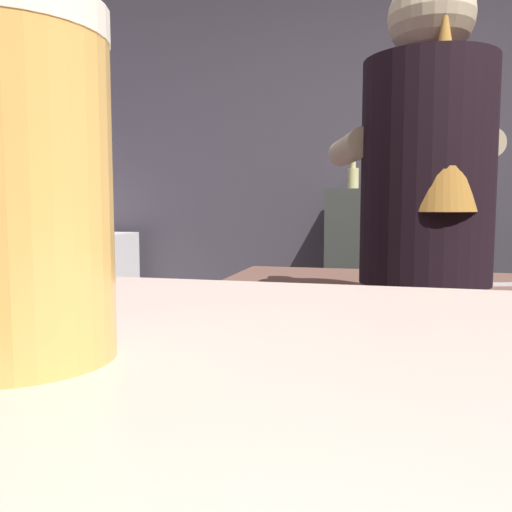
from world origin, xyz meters
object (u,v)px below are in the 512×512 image
(pint_glass_far, at_px, (15,188))
(bottle_olive_oil, at_px, (445,174))
(bottle_vinegar, at_px, (413,177))
(mixing_bowl, at_px, (417,272))
(mini_fridge, at_px, (78,310))
(bottle_hot_sauce, at_px, (387,175))
(bartender, at_px, (425,258))
(chefs_knife, at_px, (505,284))
(bottle_soy, at_px, (353,177))

(pint_glass_far, distance_m, bottle_olive_oil, 2.92)
(bottle_vinegar, bearing_deg, mixing_bowl, -91.17)
(mini_fridge, height_order, pint_glass_far, pint_glass_far)
(mini_fridge, height_order, bottle_hot_sauce, bottle_hot_sauce)
(bartender, relative_size, bottle_olive_oil, 8.55)
(chefs_knife, height_order, bottle_olive_oil, bottle_olive_oil)
(bartender, bearing_deg, bottle_olive_oil, -22.16)
(bottle_olive_oil, bearing_deg, bartender, -96.80)
(bartender, bearing_deg, bottle_hot_sauce, -11.71)
(pint_glass_far, relative_size, bottle_vinegar, 0.84)
(mini_fridge, relative_size, bottle_soy, 5.27)
(pint_glass_far, xyz_separation_m, bottle_soy, (-0.06, 3.02, 0.16))
(bartender, relative_size, bottle_vinegar, 9.70)
(bottle_soy, bearing_deg, bottle_olive_oil, -15.01)
(chefs_knife, bearing_deg, mixing_bowl, 140.05)
(pint_glass_far, xyz_separation_m, bottle_olive_oil, (0.44, 2.88, 0.16))
(chefs_knife, xyz_separation_m, bottle_soy, (-0.58, 1.33, 0.42))
(chefs_knife, relative_size, pint_glass_far, 1.59)
(chefs_knife, bearing_deg, bottle_olive_oil, 74.80)
(bottle_vinegar, bearing_deg, bartender, -91.00)
(mini_fridge, height_order, bartender, bartender)
(bartender, height_order, bottle_hot_sauce, bartender)
(bottle_olive_oil, bearing_deg, bottle_hot_sauce, 158.23)
(chefs_knife, distance_m, bottle_hot_sauce, 1.44)
(chefs_knife, distance_m, bottle_vinegar, 1.39)
(bottle_soy, xyz_separation_m, bottle_vinegar, (0.34, -0.03, -0.00))
(mini_fridge, relative_size, mixing_bowl, 5.85)
(bottle_soy, bearing_deg, mini_fridge, -172.40)
(mini_fridge, xyz_separation_m, bottle_soy, (1.71, 0.23, 0.83))
(chefs_knife, xyz_separation_m, bottle_vinegar, (-0.25, 1.30, 0.42))
(mini_fridge, xyz_separation_m, bottle_vinegar, (2.04, 0.20, 0.83))
(bartender, relative_size, mixing_bowl, 10.44)
(pint_glass_far, bearing_deg, mixing_bowl, 81.83)
(pint_glass_far, bearing_deg, chefs_knife, 72.55)
(mini_fridge, relative_size, bottle_vinegar, 5.44)
(mixing_bowl, xyz_separation_m, bottle_olive_oil, (0.19, 1.10, 0.41))
(bottle_soy, relative_size, bottle_hot_sauce, 0.89)
(mini_fridge, height_order, bottle_soy, bottle_soy)
(pint_glass_far, distance_m, bottle_soy, 3.02)
(mixing_bowl, bearing_deg, bottle_soy, 104.24)
(mini_fridge, bearing_deg, bottle_hot_sauce, 6.43)
(chefs_knife, xyz_separation_m, bottle_olive_oil, (-0.09, 1.20, 0.43))
(bartender, distance_m, bottle_hot_sauce, 1.76)
(bottle_olive_oil, bearing_deg, pint_glass_far, -98.73)
(mini_fridge, distance_m, pint_glass_far, 3.37)
(mini_fridge, distance_m, mixing_bowl, 2.29)
(bottle_hot_sauce, bearing_deg, pint_glass_far, -92.69)
(pint_glass_far, distance_m, bottle_hot_sauce, 3.01)
(mixing_bowl, relative_size, bottle_vinegar, 0.93)
(bartender, xyz_separation_m, bottle_soy, (-0.31, 1.74, 0.30))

